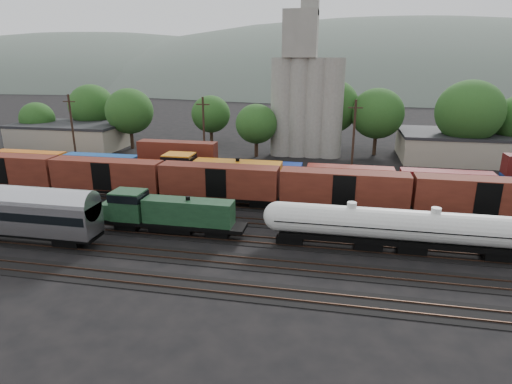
% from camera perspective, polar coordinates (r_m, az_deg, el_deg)
% --- Properties ---
extents(ground, '(600.00, 600.00, 0.00)m').
position_cam_1_polar(ground, '(49.23, -1.30, -3.97)').
color(ground, black).
extents(tracks, '(180.00, 33.20, 0.20)m').
position_cam_1_polar(tracks, '(49.22, -1.30, -3.92)').
color(tracks, black).
rests_on(tracks, ground).
extents(green_locomotive, '(15.91, 2.81, 4.21)m').
position_cam_1_polar(green_locomotive, '(46.26, -12.21, -2.62)').
color(green_locomotive, black).
rests_on(green_locomotive, ground).
extents(tank_car_a, '(17.19, 3.08, 4.51)m').
position_cam_1_polar(tank_car_a, '(42.57, 12.50, -4.06)').
color(tank_car_a, silver).
rests_on(tank_car_a, ground).
extents(tank_car_b, '(17.10, 3.06, 4.48)m').
position_cam_1_polar(tank_car_b, '(43.50, 22.61, -4.58)').
color(tank_car_b, silver).
rests_on(tank_car_b, ground).
extents(orange_locomotive, '(19.93, 3.32, 4.98)m').
position_cam_1_polar(orange_locomotive, '(59.23, -5.65, 2.55)').
color(orange_locomotive, black).
rests_on(orange_locomotive, ground).
extents(boxcar_string, '(184.40, 2.90, 4.20)m').
position_cam_1_polar(boxcar_string, '(52.55, 20.04, -0.06)').
color(boxcar_string, black).
rests_on(boxcar_string, ground).
extents(container_wall, '(165.60, 2.60, 5.80)m').
position_cam_1_polar(container_wall, '(62.89, -0.27, 3.19)').
color(container_wall, black).
rests_on(container_wall, ground).
extents(grain_silo, '(13.40, 5.00, 29.00)m').
position_cam_1_polar(grain_silo, '(81.25, 6.66, 12.63)').
color(grain_silo, gray).
rests_on(grain_silo, ground).
extents(industrial_sheds, '(119.38, 17.26, 5.10)m').
position_cam_1_polar(industrial_sheds, '(81.50, 8.75, 6.37)').
color(industrial_sheds, '#9E937F').
rests_on(industrial_sheds, ground).
extents(tree_band, '(163.56, 20.62, 14.49)m').
position_cam_1_polar(tree_band, '(82.50, 7.82, 10.19)').
color(tree_band, black).
rests_on(tree_band, ground).
extents(utility_poles, '(122.20, 0.36, 12.00)m').
position_cam_1_polar(utility_poles, '(68.47, 2.72, 7.56)').
color(utility_poles, black).
rests_on(utility_poles, ground).
extents(distant_hills, '(860.00, 286.00, 130.00)m').
position_cam_1_polar(distant_hills, '(307.43, 14.04, 9.80)').
color(distant_hills, '#59665B').
rests_on(distant_hills, ground).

